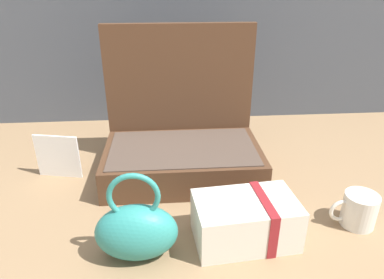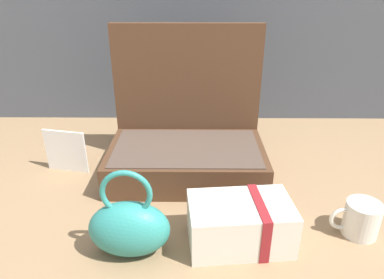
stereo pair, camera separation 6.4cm
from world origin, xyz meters
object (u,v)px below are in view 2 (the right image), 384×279
Objects in this scene: info_card_left at (66,151)px; teal_pouch_handbag at (129,227)px; open_suitcase at (187,141)px; coffee_mug at (360,219)px; cream_toiletry_bag at (241,223)px.

teal_pouch_handbag is at bearing -42.22° from info_card_left.
coffee_mug is (0.39, -0.29, -0.05)m from open_suitcase.
open_suitcase reaches higher than info_card_left.
open_suitcase is 3.99× the size of coffee_mug.
teal_pouch_handbag is 0.41m from info_card_left.
teal_pouch_handbag is at bearing -107.39° from open_suitcase.
coffee_mug is at bearing -36.17° from open_suitcase.
teal_pouch_handbag reaches higher than coffee_mug.
cream_toiletry_bag is 0.56m from info_card_left.
open_suitcase is 0.34m from cream_toiletry_bag.
coffee_mug is at bearing 6.12° from cream_toiletry_bag.
info_card_left is at bearing 159.91° from coffee_mug.
open_suitcase reaches higher than cream_toiletry_bag.
open_suitcase is at bearing 72.61° from teal_pouch_handbag.
cream_toiletry_bag is 0.27m from coffee_mug.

